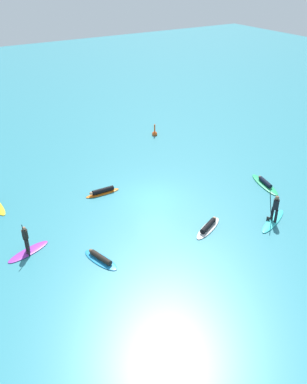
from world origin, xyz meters
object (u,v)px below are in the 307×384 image
Objects in this scene: surfer_on_orange_board at (102,192)px; surfer_on_purple_board at (27,245)px; surfer_on_green_board at (265,184)px; surfer_on_teal_board at (274,215)px; marker_buoy at (155,133)px; surfer_on_blue_board at (101,258)px; surfer_on_white_board at (208,227)px.

surfer_on_purple_board reaches higher than surfer_on_orange_board.
surfer_on_orange_board is 0.74× the size of surfer_on_green_board.
surfer_on_teal_board is 2.66× the size of marker_buoy.
surfer_on_teal_board is 1.22× the size of surfer_on_blue_board.
surfer_on_blue_board is (3.17, -2.76, -0.35)m from surfer_on_purple_board.
surfer_on_green_board is at bearing 155.88° from surfer_on_orange_board.
surfer_on_white_board is at bearing -109.04° from marker_buoy.
marker_buoy reaches higher than surfer_on_green_board.
surfer_on_white_board is at bearing -43.70° from surfer_on_teal_board.
surfer_on_orange_board is 11.22m from marker_buoy.
surfer_on_orange_board is 0.92× the size of surfer_on_white_board.
surfer_on_blue_board is at bearing 121.16° from surfer_on_purple_board.
surfer_on_purple_board reaches higher than surfer_on_white_board.
surfer_on_orange_board is 8.08m from surfer_on_white_board.
surfer_on_white_board is at bearing 118.89° from surfer_on_orange_board.
surfer_on_white_board reaches higher than surfer_on_blue_board.
surfer_on_purple_board is 2.27× the size of marker_buoy.
surfer_on_purple_board is at bearing 31.86° from surfer_on_blue_board.
surfer_on_orange_board and surfer_on_white_board have the same top height.
surfer_on_purple_board is 16.93m from surfer_on_green_board.
surfer_on_purple_board is 18.47m from marker_buoy.
surfer_on_orange_board is (-7.66, 8.68, -0.34)m from surfer_on_teal_board.
surfer_on_purple_board reaches higher than surfer_on_blue_board.
surfer_on_teal_board is 1.17× the size of surfer_on_purple_board.
surfer_on_teal_board reaches higher than surfer_on_purple_board.
surfer_on_teal_board is 11.03m from surfer_on_blue_board.
surfer_on_orange_board is 7.17m from surfer_on_blue_board.
surfer_on_orange_board is at bearing -140.54° from marker_buoy.
marker_buoy is (14.97, 10.82, -0.31)m from surfer_on_purple_board.
surfer_on_white_board is at bearing 121.03° from surfer_on_green_board.
surfer_on_blue_board is 2.19× the size of marker_buoy.
surfer_on_white_board is 0.81× the size of surfer_on_green_board.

